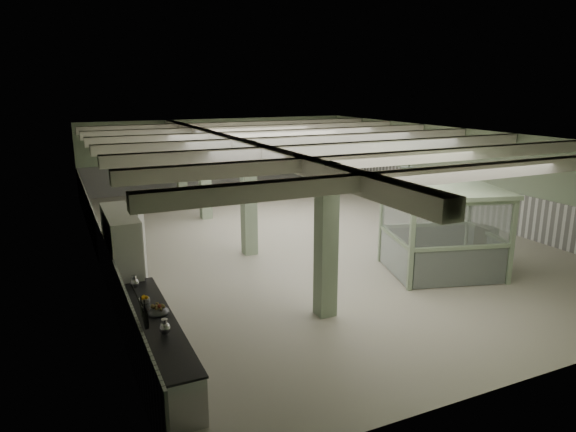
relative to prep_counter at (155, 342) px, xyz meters
name	(u,v)px	position (x,y,z in m)	size (l,w,h in m)	color
floor	(305,236)	(6.54, 6.58, -0.46)	(20.00, 20.00, 0.00)	beige
ceiling	(306,135)	(6.54, 6.58, 3.14)	(14.00, 20.00, 0.02)	white
wall_back	(219,154)	(6.54, 16.58, 1.34)	(14.00, 0.02, 3.60)	#94A584
wall_front	(557,283)	(6.54, -3.42, 1.34)	(14.00, 0.02, 3.60)	#94A584
wall_left	(93,206)	(-0.46, 6.58, 1.34)	(0.02, 20.00, 3.60)	#94A584
wall_right	(460,173)	(13.54, 6.58, 1.34)	(0.02, 20.00, 3.60)	#94A584
wainscot_left	(98,240)	(-0.43, 6.58, 0.29)	(0.05, 19.90, 1.50)	white
wainscot_right	(457,198)	(13.52, 6.58, 0.29)	(0.05, 19.90, 1.50)	white
wainscot_back	(220,174)	(6.54, 16.55, 0.29)	(13.90, 0.05, 1.50)	white
girder	(237,145)	(4.04, 6.58, 2.92)	(0.45, 19.90, 0.40)	white
beam_a	(464,173)	(6.54, -0.92, 2.96)	(13.90, 0.35, 0.32)	white
beam_b	(394,158)	(6.54, 1.58, 2.96)	(13.90, 0.35, 0.32)	white
beam_c	(344,148)	(6.54, 4.08, 2.96)	(13.90, 0.35, 0.32)	white
beam_d	(306,140)	(6.54, 6.58, 2.96)	(13.90, 0.35, 0.32)	white
beam_e	(277,134)	(6.54, 9.08, 2.96)	(13.90, 0.35, 0.32)	white
beam_f	(253,129)	(6.54, 11.58, 2.96)	(13.90, 0.35, 0.32)	white
beam_g	(234,125)	(6.54, 14.08, 2.96)	(13.90, 0.35, 0.32)	white
column_a	(326,241)	(4.04, 0.58, 1.34)	(0.42, 0.42, 3.60)	#96AB89
column_b	(249,199)	(4.04, 5.58, 1.34)	(0.42, 0.42, 3.60)	#96AB89
column_c	(205,174)	(4.04, 10.58, 1.34)	(0.42, 0.42, 3.60)	#96AB89
column_d	(181,161)	(4.04, 14.58, 1.34)	(0.42, 0.42, 3.60)	#96AB89
hook_rail	(137,297)	(-0.39, -1.02, 1.39)	(0.02, 0.02, 1.20)	black
pendant_front	(409,171)	(7.04, 1.58, 2.59)	(0.44, 0.44, 0.22)	#314233
pendant_mid	(312,149)	(7.04, 7.08, 2.59)	(0.44, 0.44, 0.22)	#314233
pendant_back	(260,137)	(7.04, 12.08, 2.59)	(0.44, 0.44, 0.22)	#314233
prep_counter	(155,342)	(0.00, 0.00, 0.00)	(0.81, 4.64, 0.91)	#B4B4B9
pitcher_near	(134,282)	(-0.06, 1.83, 0.58)	(0.20, 0.23, 0.29)	#B4B4B9
pitcher_far	(165,327)	(0.09, -0.64, 0.59)	(0.20, 0.23, 0.30)	#B4B4B9
veg_colander	(158,309)	(0.15, 0.26, 0.53)	(0.42, 0.42, 0.19)	#3D3D42
orange_bowl	(144,300)	(0.00, 0.95, 0.48)	(0.22, 0.22, 0.08)	#B2B2B7
skillet_near	(146,319)	(-0.34, -1.42, 1.17)	(0.34, 0.34, 0.05)	black
skillet_far	(142,310)	(-0.34, -1.06, 1.17)	(0.25, 0.25, 0.03)	black
walkin_cooler	(123,255)	(-0.08, 3.43, 0.72)	(0.96, 2.57, 2.35)	silver
guard_booth	(444,215)	(8.44, 1.68, 1.23)	(3.66, 3.34, 2.46)	#95AB89
filing_cabinet	(485,247)	(9.96, 1.52, 0.14)	(0.39, 0.56, 1.21)	#626151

